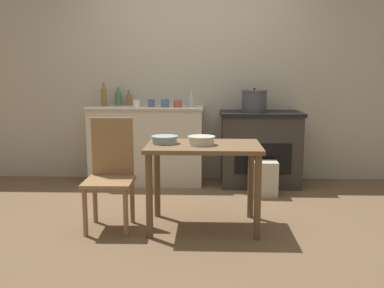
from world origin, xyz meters
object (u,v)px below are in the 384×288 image
bottle_far_left (191,100)px  cup_center (178,104)px  stove (260,148)px  bottle_mid_left (104,97)px  cup_right (165,103)px  mixing_bowl_large (165,139)px  stock_pot (254,101)px  bottle_center_left (118,98)px  work_table (204,159)px  cup_center_right (151,103)px  chair (111,171)px  flour_sack (263,179)px  bottle_left (129,99)px  mixing_bowl_small (201,140)px  cup_mid_right (137,104)px

bottle_far_left → cup_center: size_ratio=1.92×
stove → bottle_mid_left: bottle_mid_left is taller
cup_right → mixing_bowl_large: bearing=-84.5°
cup_right → stock_pot: bearing=4.5°
bottle_mid_left → bottle_center_left: bottle_mid_left is taller
work_table → cup_center_right: cup_center_right is taller
stock_pot → bottle_mid_left: (-1.79, 0.13, 0.04)m
work_table → mixing_bowl_large: bearing=175.1°
chair → work_table: bearing=-0.7°
flour_sack → bottle_mid_left: size_ratio=1.34×
bottle_far_left → bottle_center_left: bearing=172.9°
stove → bottle_left: size_ratio=5.10×
stove → flour_sack: size_ratio=2.49×
chair → bottle_left: size_ratio=5.06×
bottle_center_left → cup_right: (0.61, -0.32, -0.04)m
mixing_bowl_large → cup_center: cup_center is taller
stock_pot → bottle_left: (-1.50, 0.22, -0.00)m
mixing_bowl_small → bottle_left: size_ratio=1.25×
stove → work_table: (-0.65, -1.47, 0.16)m
flour_sack → cup_mid_right: cup_mid_right is taller
chair → cup_mid_right: cup_mid_right is taller
bottle_mid_left → stock_pot: bearing=-4.1°
mixing_bowl_large → cup_center: size_ratio=2.49×
stove → cup_mid_right: cup_mid_right is taller
bottle_mid_left → cup_center: (0.90, -0.21, -0.07)m
bottle_mid_left → bottle_center_left: (0.15, 0.11, -0.02)m
work_table → chair: chair is taller
bottle_far_left → mixing_bowl_small: bearing=-84.8°
cup_center → cup_mid_right: same height
stock_pot → bottle_left: stock_pot is taller
cup_right → cup_center: bearing=-0.9°
cup_center_right → cup_mid_right: cup_center_right is taller
cup_mid_right → work_table: bearing=-59.7°
work_table → bottle_center_left: size_ratio=4.36×
bottle_mid_left → cup_center: size_ratio=3.08×
stock_pot → cup_mid_right: stock_pot is taller
bottle_far_left → bottle_left: (-0.77, 0.09, 0.00)m
bottle_far_left → cup_mid_right: bottle_far_left is taller
stove → work_table: bearing=-114.0°
stove → cup_right: 1.24m
work_table → cup_center_right: 1.61m
chair → cup_center_right: cup_center_right is taller
flour_sack → mixing_bowl_small: mixing_bowl_small is taller
cup_mid_right → cup_center_right: bearing=32.8°
stove → flour_sack: bearing=-92.1°
stove → bottle_center_left: bearing=172.3°
bottle_far_left → stock_pot: bearing=-9.6°
stove → cup_mid_right: (-1.43, -0.13, 0.53)m
bottle_mid_left → cup_center_right: 0.62m
work_table → cup_center: size_ratio=10.42×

